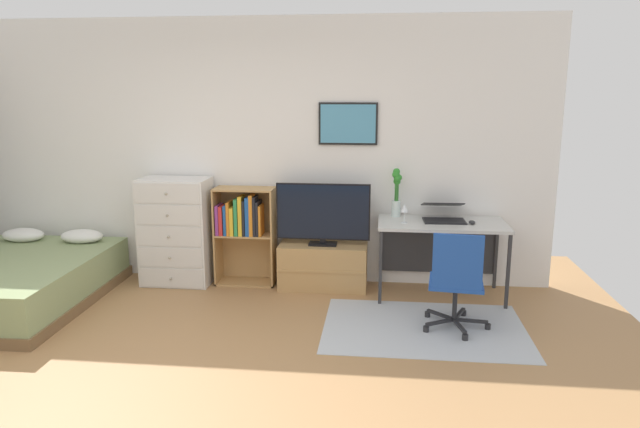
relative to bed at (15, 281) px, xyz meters
name	(u,v)px	position (x,y,z in m)	size (l,w,h in m)	color
ground_plane	(177,390)	(2.08, -1.40, -0.22)	(7.20, 7.20, 0.00)	#A87A4C
wall_back_with_posters	(253,152)	(2.08, 1.03, 1.13)	(6.12, 0.09, 2.70)	white
area_rug	(424,327)	(3.80, -0.17, -0.21)	(1.70, 1.20, 0.01)	#B2B7BC
bed	(15,281)	(0.00, 0.00, 0.00)	(1.51, 1.98, 0.55)	brown
dresser	(176,231)	(1.31, 0.76, 0.33)	(0.70, 0.46, 1.10)	silver
bookshelf	(243,226)	(2.01, 0.81, 0.39)	(0.61, 0.30, 1.01)	tan
tv_stand	(323,266)	(2.84, 0.77, 0.01)	(0.89, 0.41, 0.45)	tan
television	(323,214)	(2.84, 0.75, 0.55)	(0.94, 0.16, 0.62)	black
desk	(441,233)	(4.00, 0.73, 0.39)	(1.22, 0.64, 0.74)	silver
office_chair	(456,279)	(4.04, -0.20, 0.24)	(0.57, 0.58, 0.86)	#232326
laptop	(443,213)	(4.02, 0.76, 0.59)	(0.41, 0.44, 0.17)	black
computer_mouse	(472,222)	(4.27, 0.61, 0.54)	(0.06, 0.10, 0.03)	#262628
bamboo_vase	(397,191)	(3.56, 0.87, 0.78)	(0.10, 0.09, 0.49)	silver
wine_glass	(404,209)	(3.63, 0.59, 0.66)	(0.07, 0.07, 0.18)	silver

